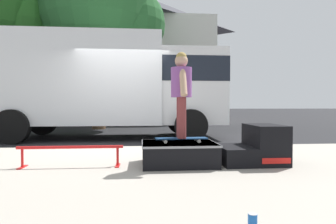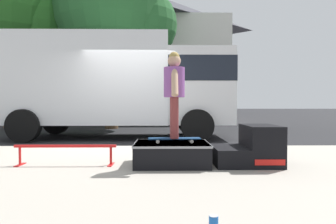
# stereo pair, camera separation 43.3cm
# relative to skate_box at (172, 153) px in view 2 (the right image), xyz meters

# --- Properties ---
(ground_plane) EXTENTS (140.00, 140.00, 0.00)m
(ground_plane) POSITION_rel_skate_box_xyz_m (-1.06, 2.51, -0.30)
(ground_plane) COLOR black
(sidewalk_slab) EXTENTS (50.00, 5.00, 0.12)m
(sidewalk_slab) POSITION_rel_skate_box_xyz_m (-1.06, -0.49, -0.24)
(sidewalk_slab) COLOR #A8A093
(sidewalk_slab) RESTS_ON ground
(skate_box) EXTENTS (1.10, 0.86, 0.33)m
(skate_box) POSITION_rel_skate_box_xyz_m (0.00, 0.00, 0.00)
(skate_box) COLOR black
(skate_box) RESTS_ON sidewalk_slab
(kicker_ramp) EXTENTS (0.95, 0.78, 0.59)m
(kicker_ramp) POSITION_rel_skate_box_xyz_m (1.19, -0.00, 0.07)
(kicker_ramp) COLOR black
(kicker_ramp) RESTS_ON sidewalk_slab
(grind_rail) EXTENTS (1.50, 0.28, 0.30)m
(grind_rail) POSITION_rel_skate_box_xyz_m (-1.58, -0.02, 0.05)
(grind_rail) COLOR red
(grind_rail) RESTS_ON sidewalk_slab
(skateboard) EXTENTS (0.79, 0.23, 0.07)m
(skateboard) POSITION_rel_skate_box_xyz_m (0.04, -0.00, 0.21)
(skateboard) COLOR navy
(skateboard) RESTS_ON skate_box
(skater_kid) EXTENTS (0.31, 0.66, 1.28)m
(skater_kid) POSITION_rel_skate_box_xyz_m (0.04, -0.00, 0.97)
(skater_kid) COLOR brown
(skater_kid) RESTS_ON skateboard
(box_truck) EXTENTS (6.91, 2.63, 3.05)m
(box_truck) POSITION_rel_skate_box_xyz_m (-1.54, 4.71, 1.40)
(box_truck) COLOR white
(box_truck) RESTS_ON ground
(street_tree_main) EXTENTS (5.16, 4.69, 7.36)m
(street_tree_main) POSITION_rel_skate_box_xyz_m (-2.09, 8.15, 4.57)
(street_tree_main) COLOR brown
(street_tree_main) RESTS_ON ground
(street_tree_neighbour) EXTENTS (6.04, 5.49, 8.24)m
(street_tree_neighbour) POSITION_rel_skate_box_xyz_m (-6.63, 8.66, 5.03)
(street_tree_neighbour) COLOR brown
(street_tree_neighbour) RESTS_ON ground
(house_behind) EXTENTS (9.54, 8.22, 8.40)m
(house_behind) POSITION_rel_skate_box_xyz_m (-0.92, 15.10, 3.94)
(house_behind) COLOR silver
(house_behind) RESTS_ON ground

